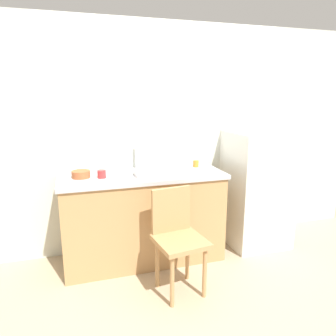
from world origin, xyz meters
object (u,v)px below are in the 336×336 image
(chair, at_px, (177,235))
(refrigerator, at_px, (256,189))
(cup_orange, at_px, (196,164))
(dish_tray, at_px, (149,172))
(terracotta_bowl, at_px, (81,174))
(cup_red, at_px, (102,174))

(chair, bearing_deg, refrigerator, 19.73)
(refrigerator, distance_m, cup_orange, 0.76)
(refrigerator, relative_size, dish_tray, 4.57)
(terracotta_bowl, bearing_deg, dish_tray, -8.31)
(cup_red, distance_m, cup_orange, 1.03)
(refrigerator, distance_m, dish_tray, 1.29)
(cup_orange, bearing_deg, chair, -121.87)
(refrigerator, relative_size, chair, 1.44)
(chair, xyz_separation_m, cup_orange, (0.45, 0.73, 0.45))
(refrigerator, relative_size, cup_orange, 18.16)
(dish_tray, bearing_deg, chair, -77.88)
(dish_tray, xyz_separation_m, cup_red, (-0.45, 0.02, 0.01))
(cup_red, bearing_deg, chair, -44.39)
(terracotta_bowl, bearing_deg, cup_red, -20.57)
(dish_tray, xyz_separation_m, terracotta_bowl, (-0.63, 0.09, 0.01))
(cup_orange, bearing_deg, cup_red, -170.15)
(chair, xyz_separation_m, terracotta_bowl, (-0.75, 0.62, 0.44))
(refrigerator, distance_m, chair, 1.29)
(cup_red, bearing_deg, refrigerator, 1.62)
(refrigerator, xyz_separation_m, dish_tray, (-1.25, -0.07, 0.30))
(dish_tray, relative_size, cup_red, 3.54)
(terracotta_bowl, distance_m, cup_orange, 1.20)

